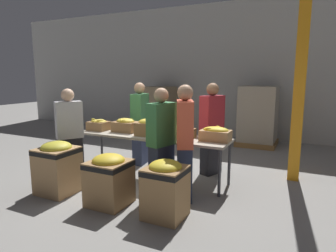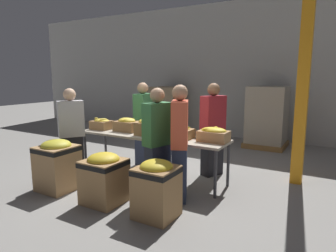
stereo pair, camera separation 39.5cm
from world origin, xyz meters
name	(u,v)px [view 2 (the right image)]	position (x,y,z in m)	size (l,w,h in m)	color
ground_plane	(151,177)	(0.00, 0.00, 0.00)	(30.00, 30.00, 0.00)	gray
wall_back	(231,71)	(0.00, 4.37, 2.00)	(16.00, 0.08, 4.00)	#B7B7B2
sorting_table	(151,138)	(0.00, 0.00, 0.76)	(2.87, 0.71, 0.81)	#B2A893
banana_box_0	(102,124)	(-1.19, -0.01, 0.92)	(0.39, 0.32, 0.24)	olive
banana_box_1	(127,125)	(-0.61, 0.08, 0.94)	(0.46, 0.34, 0.26)	olive
banana_box_2	(149,127)	(-0.01, -0.05, 0.97)	(0.46, 0.34, 0.31)	olive
banana_box_3	(179,132)	(0.56, 0.04, 0.91)	(0.48, 0.31, 0.23)	#A37A4C
banana_box_4	(214,134)	(1.18, 0.07, 0.93)	(0.49, 0.32, 0.25)	tan
volunteer_0	(158,143)	(0.52, -0.59, 0.84)	(0.35, 0.50, 1.70)	#2D3856
volunteer_1	(72,134)	(-1.25, -0.73, 0.82)	(0.43, 0.49, 1.66)	black
volunteer_2	(213,130)	(0.91, 0.73, 0.87)	(0.40, 0.52, 1.74)	black
volunteer_3	(180,144)	(0.91, -0.61, 0.87)	(0.41, 0.53, 1.75)	#2D3856
volunteer_4	(143,124)	(-0.66, 0.69, 0.86)	(0.29, 0.49, 1.74)	#2D3856
donation_bin_0	(57,163)	(-1.02, -1.27, 0.45)	(0.57, 0.57, 0.85)	tan
donation_bin_1	(104,176)	(0.00, -1.27, 0.41)	(0.56, 0.56, 0.76)	#A37A4C
donation_bin_2	(157,187)	(0.92, -1.27, 0.42)	(0.52, 0.52, 0.79)	#A37A4C
support_pillar	(304,68)	(2.37, 1.08, 2.00)	(0.19, 0.19, 4.00)	orange
pallet_stack_0	(167,111)	(-1.80, 3.66, 0.75)	(0.99, 0.99, 1.52)	olive
pallet_stack_1	(267,117)	(1.29, 3.57, 0.79)	(1.02, 1.02, 1.60)	olive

